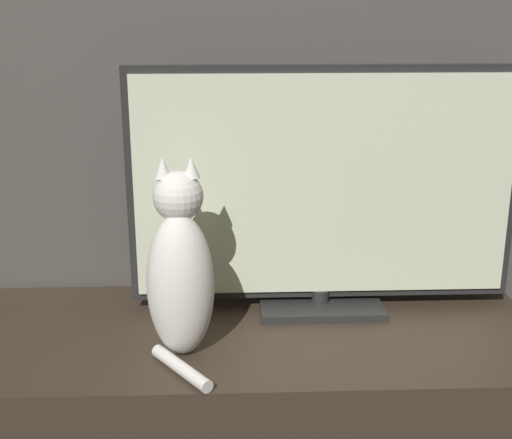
{
  "coord_description": "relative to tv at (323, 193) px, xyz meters",
  "views": [
    {
      "loc": [
        -0.05,
        -0.62,
        1.24
      ],
      "look_at": [
        0.01,
        0.91,
        0.75
      ],
      "focal_mm": 50.0,
      "sensor_mm": 36.0,
      "label": 1
    }
  ],
  "objects": [
    {
      "name": "tv_stand",
      "position": [
        -0.18,
        -0.12,
        -0.54
      ],
      "size": [
        1.36,
        0.55,
        0.48
      ],
      "color": "#33281E",
      "rests_on": "ground_plane"
    },
    {
      "name": "cat",
      "position": [
        -0.33,
        -0.22,
        -0.11
      ],
      "size": [
        0.15,
        0.26,
        0.44
      ],
      "rotation": [
        0.0,
        0.0,
        0.03
      ],
      "color": "silver",
      "rests_on": "tv_stand"
    },
    {
      "name": "tv",
      "position": [
        0.0,
        0.0,
        0.0
      ],
      "size": [
        0.94,
        0.18,
        0.61
      ],
      "color": "black",
      "rests_on": "tv_stand"
    }
  ]
}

